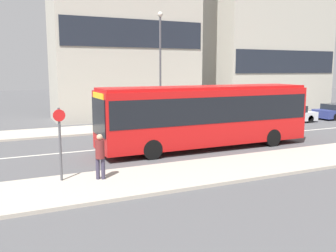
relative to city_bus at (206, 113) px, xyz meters
name	(u,v)px	position (x,y,z in m)	size (l,w,h in m)	color
ground_plane	(154,145)	(-2.19, 2.01, -1.92)	(120.00, 120.00, 0.00)	#4F4F51
sidewalk_near	(212,170)	(-2.19, -4.24, -1.85)	(44.00, 3.50, 0.13)	#B2A899
sidewalk_far	(120,128)	(-2.19, 8.26, -1.85)	(44.00, 3.50, 0.13)	#B2A899
lane_centerline	(154,145)	(-2.19, 2.01, -1.92)	(41.80, 0.16, 0.01)	silver
apartment_block_right_tower	(267,23)	(16.03, 14.72, 7.02)	(12.66, 6.49, 17.89)	#B7B2A3
city_bus	(206,113)	(0.00, 0.00, 0.00)	(11.66, 2.61, 3.34)	red
parked_car_0	(291,115)	(11.16, 5.50, -1.28)	(4.07, 1.74, 1.34)	silver
pedestrian_near_stop	(100,154)	(-6.75, -3.69, -0.81)	(0.34, 0.34, 1.72)	#383347
bus_stop_sign	(60,139)	(-8.12, -3.25, -0.20)	(0.44, 0.12, 2.72)	#4C4C51
street_lamp	(160,59)	(0.50, 7.10, 3.00)	(0.36, 0.36, 7.99)	#4C4C51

